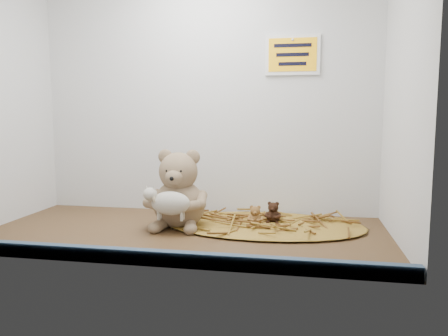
% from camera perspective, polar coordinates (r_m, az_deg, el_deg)
% --- Properties ---
extents(alcove_shell, '(1.20, 0.60, 0.90)m').
position_cam_1_polar(alcove_shell, '(1.36, -4.34, 11.18)').
color(alcove_shell, '#3E2715').
rests_on(alcove_shell, ground).
extents(front_rail, '(1.19, 0.02, 0.04)m').
position_cam_1_polar(front_rail, '(1.05, -9.48, -11.45)').
color(front_rail, '#3D5674').
rests_on(front_rail, shelf_floor).
extents(straw_bed, '(0.63, 0.37, 0.01)m').
position_cam_1_polar(straw_bed, '(1.39, 5.27, -7.38)').
color(straw_bed, brown).
rests_on(straw_bed, shelf_floor).
extents(main_teddy, '(0.20, 0.21, 0.24)m').
position_cam_1_polar(main_teddy, '(1.37, -5.90, -2.67)').
color(main_teddy, '#917259').
rests_on(main_teddy, shelf_floor).
extents(toy_lamb, '(0.15, 0.09, 0.10)m').
position_cam_1_polar(toy_lamb, '(1.29, -6.98, -4.59)').
color(toy_lamb, beige).
rests_on(toy_lamb, main_teddy).
extents(mini_teddy_tan, '(0.06, 0.06, 0.06)m').
position_cam_1_polar(mini_teddy_tan, '(1.36, 4.09, -6.07)').
color(mini_teddy_tan, brown).
rests_on(mini_teddy_tan, straw_bed).
extents(mini_teddy_brown, '(0.06, 0.06, 0.07)m').
position_cam_1_polar(mini_teddy_brown, '(1.40, 6.45, -5.61)').
color(mini_teddy_brown, black).
rests_on(mini_teddy_brown, straw_bed).
extents(wall_sign, '(0.16, 0.01, 0.11)m').
position_cam_1_polar(wall_sign, '(1.53, 8.94, 14.40)').
color(wall_sign, '#FFB00D').
rests_on(wall_sign, back_wall).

